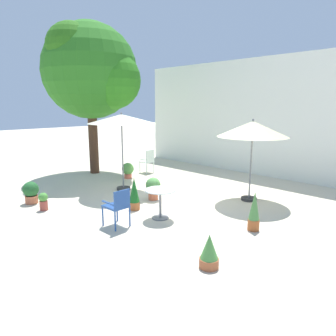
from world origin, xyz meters
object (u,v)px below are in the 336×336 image
(potted_plant_1, at_px, (254,212))
(potted_plant_2, at_px, (31,192))
(potted_plant_5, at_px, (209,252))
(potted_plant_4, at_px, (134,194))
(shade_tree, at_px, (92,71))
(potted_plant_6, at_px, (43,201))
(potted_plant_3, at_px, (128,170))
(potted_plant_0, at_px, (153,187))
(cafe_table_0, at_px, (160,198))
(patio_chair_0, at_px, (118,205))
(patio_umbrella_0, at_px, (253,130))
(patio_chair_1, at_px, (148,160))
(patio_umbrella_1, at_px, (122,120))

(potted_plant_1, height_order, potted_plant_2, potted_plant_1)
(potted_plant_5, bearing_deg, potted_plant_4, 163.19)
(shade_tree, bearing_deg, potted_plant_6, -49.29)
(potted_plant_3, bearing_deg, potted_plant_5, -26.19)
(potted_plant_0, distance_m, potted_plant_5, 3.97)
(potted_plant_5, bearing_deg, cafe_table_0, 155.93)
(potted_plant_4, height_order, potted_plant_6, potted_plant_4)
(potted_plant_0, bearing_deg, potted_plant_3, 156.99)
(cafe_table_0, bearing_deg, potted_plant_5, -24.07)
(shade_tree, relative_size, patio_chair_0, 6.52)
(potted_plant_3, height_order, potted_plant_6, potted_plant_3)
(shade_tree, distance_m, potted_plant_5, 9.02)
(patio_umbrella_0, distance_m, potted_plant_5, 4.46)
(shade_tree, bearing_deg, patio_chair_1, 45.56)
(patio_umbrella_1, xyz_separation_m, potted_plant_0, (1.47, -0.03, -1.87))
(potted_plant_0, height_order, potted_plant_2, potted_plant_0)
(patio_chair_1, xyz_separation_m, potted_plant_0, (2.83, -2.30, -0.15))
(potted_plant_3, bearing_deg, cafe_table_0, -27.38)
(potted_plant_2, xyz_separation_m, potted_plant_3, (-0.50, 3.76, -0.01))
(potted_plant_3, xyz_separation_m, potted_plant_6, (1.31, -3.76, -0.07))
(patio_chair_0, distance_m, potted_plant_0, 2.16)
(potted_plant_0, relative_size, potted_plant_3, 1.12)
(potted_plant_1, relative_size, potted_plant_3, 1.51)
(patio_chair_1, relative_size, potted_plant_3, 1.60)
(patio_umbrella_0, distance_m, potted_plant_3, 5.00)
(patio_umbrella_1, relative_size, potted_plant_2, 4.00)
(patio_chair_0, xyz_separation_m, potted_plant_2, (-3.11, -0.71, -0.19))
(patio_umbrella_0, bearing_deg, shade_tree, -169.87)
(potted_plant_2, bearing_deg, potted_plant_5, 7.50)
(potted_plant_1, bearing_deg, patio_umbrella_1, -179.66)
(patio_umbrella_0, xyz_separation_m, cafe_table_0, (-0.75, -2.81, -1.52))
(potted_plant_0, bearing_deg, patio_chair_1, 140.94)
(patio_umbrella_0, relative_size, potted_plant_3, 3.99)
(patio_umbrella_1, distance_m, potted_plant_0, 2.38)
(potted_plant_5, bearing_deg, potted_plant_6, -171.24)
(cafe_table_0, height_order, potted_plant_2, cafe_table_0)
(patio_umbrella_1, height_order, potted_plant_1, patio_umbrella_1)
(potted_plant_1, distance_m, potted_plant_3, 5.94)
(patio_chair_1, distance_m, potted_plant_0, 3.65)
(patio_umbrella_0, bearing_deg, patio_umbrella_1, -151.35)
(potted_plant_4, bearing_deg, cafe_table_0, 2.49)
(shade_tree, height_order, potted_plant_4, shade_tree)
(patio_chair_0, bearing_deg, patio_umbrella_0, 75.12)
(shade_tree, height_order, potted_plant_2, shade_tree)
(cafe_table_0, relative_size, potted_plant_6, 1.57)
(potted_plant_0, height_order, potted_plant_6, potted_plant_0)
(shade_tree, height_order, patio_chair_0, shade_tree)
(patio_umbrella_0, bearing_deg, potted_plant_5, -68.51)
(patio_chair_0, distance_m, potted_plant_2, 3.20)
(potted_plant_3, relative_size, potted_plant_4, 0.67)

